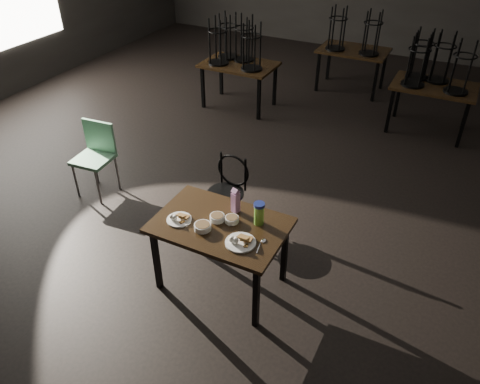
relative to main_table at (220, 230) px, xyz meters
The scene contains 14 objects.
main_table is the anchor object (origin of this frame).
plate_left 0.39m from the main_table, 160.51° to the right, with size 0.23×0.23×0.07m.
plate_right 0.34m from the main_table, 29.35° to the right, with size 0.27×0.27×0.09m.
bowl_near 0.12m from the main_table, 144.46° to the left, with size 0.14×0.14×0.05m.
bowl_far 0.15m from the main_table, 41.82° to the left, with size 0.13×0.13×0.05m.
bowl_big 0.20m from the main_table, 126.03° to the right, with size 0.15×0.15×0.05m.
juice_carton 0.31m from the main_table, 80.16° to the left, with size 0.08×0.08×0.25m.
water_bottle 0.40m from the main_table, 27.61° to the left, with size 0.12×0.12×0.22m.
spoon 0.46m from the main_table, ahead, with size 0.05×0.20×0.01m.
bentwood_chair 0.97m from the main_table, 113.56° to the left, with size 0.40×0.40×0.85m.
school_chair 2.27m from the main_table, 160.73° to the left, with size 0.46×0.46×0.91m.
bg_table_left 4.22m from the main_table, 114.93° to the left, with size 1.20×0.80×1.48m.
bg_table_right 4.49m from the main_table, 74.09° to the left, with size 1.20×0.80×1.48m.
bg_table_far 5.36m from the main_table, 92.81° to the left, with size 1.20×0.80×1.48m.
Camera 1 is at (2.30, -4.64, 3.40)m, focal length 35.00 mm.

